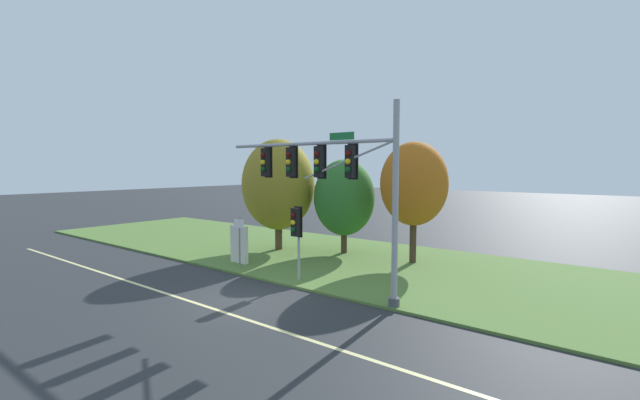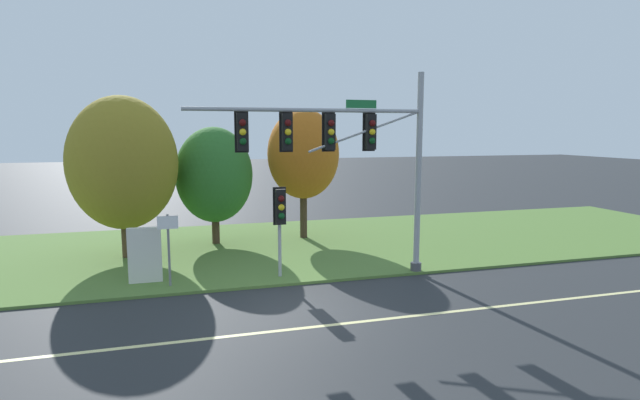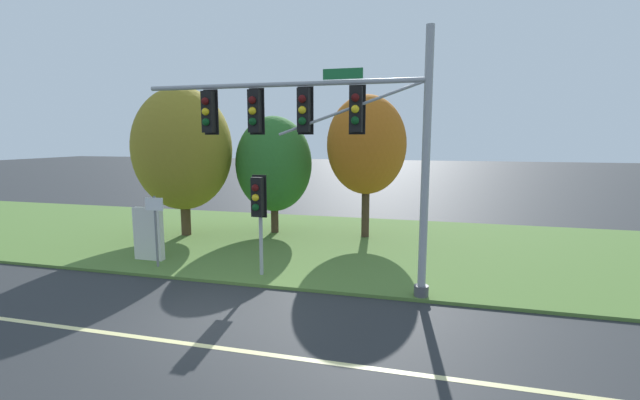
# 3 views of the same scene
# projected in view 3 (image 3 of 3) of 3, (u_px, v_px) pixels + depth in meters

# --- Properties ---
(ground_plane) EXTENTS (160.00, 160.00, 0.00)m
(ground_plane) POSITION_uv_depth(u_px,v_px,m) (206.00, 320.00, 10.53)
(ground_plane) COLOR #282B2D
(lane_stripe) EXTENTS (36.00, 0.16, 0.01)m
(lane_stripe) POSITION_uv_depth(u_px,v_px,m) (178.00, 342.00, 9.38)
(lane_stripe) COLOR beige
(lane_stripe) RESTS_ON ground
(grass_verge) EXTENTS (48.00, 11.50, 0.10)m
(grass_verge) POSITION_uv_depth(u_px,v_px,m) (303.00, 241.00, 18.43)
(grass_verge) COLOR #517533
(grass_verge) RESTS_ON ground
(traffic_signal_mast) EXTENTS (8.43, 0.49, 7.22)m
(traffic_signal_mast) POSITION_uv_depth(u_px,v_px,m) (324.00, 128.00, 11.91)
(traffic_signal_mast) COLOR #9EA0A5
(traffic_signal_mast) RESTS_ON grass_verge
(pedestrian_signal_near_kerb) EXTENTS (0.46, 0.55, 3.22)m
(pedestrian_signal_near_kerb) POSITION_uv_depth(u_px,v_px,m) (258.00, 203.00, 13.26)
(pedestrian_signal_near_kerb) COLOR #9EA0A5
(pedestrian_signal_near_kerb) RESTS_ON grass_verge
(route_sign_post) EXTENTS (0.67, 0.08, 2.43)m
(route_sign_post) POSITION_uv_depth(u_px,v_px,m) (155.00, 222.00, 14.38)
(route_sign_post) COLOR slate
(route_sign_post) RESTS_ON grass_verge
(tree_nearest_road) EXTENTS (4.31, 4.31, 6.57)m
(tree_nearest_road) POSITION_uv_depth(u_px,v_px,m) (183.00, 149.00, 18.87)
(tree_nearest_road) COLOR #4C3823
(tree_nearest_road) RESTS_ON grass_verge
(tree_left_of_mast) EXTENTS (3.47, 3.47, 5.35)m
(tree_left_of_mast) POSITION_uv_depth(u_px,v_px,m) (274.00, 164.00, 19.52)
(tree_left_of_mast) COLOR #423021
(tree_left_of_mast) RESTS_ON grass_verge
(tree_behind_signpost) EXTENTS (3.43, 3.43, 6.21)m
(tree_behind_signpost) POSITION_uv_depth(u_px,v_px,m) (366.00, 145.00, 18.49)
(tree_behind_signpost) COLOR #423021
(tree_behind_signpost) RESTS_ON grass_verge
(info_kiosk) EXTENTS (1.10, 0.24, 1.90)m
(info_kiosk) POSITION_uv_depth(u_px,v_px,m) (149.00, 234.00, 15.33)
(info_kiosk) COLOR silver
(info_kiosk) RESTS_ON grass_verge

